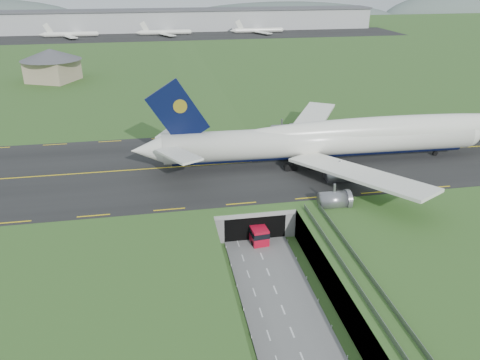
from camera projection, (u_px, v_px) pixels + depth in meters
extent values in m
plane|color=#335722|center=(264.00, 263.00, 83.73)|extent=(900.00, 900.00, 0.00)
cube|color=gray|center=(265.00, 249.00, 82.49)|extent=(800.00, 800.00, 6.00)
cube|color=slate|center=(274.00, 288.00, 76.96)|extent=(12.00, 75.00, 0.20)
cube|color=black|center=(234.00, 163.00, 110.82)|extent=(800.00, 44.00, 0.18)
cube|color=gray|center=(245.00, 191.00, 98.51)|extent=(16.00, 22.00, 1.00)
cube|color=gray|center=(212.00, 204.00, 98.40)|extent=(2.00, 22.00, 6.00)
cube|color=gray|center=(276.00, 199.00, 100.67)|extent=(2.00, 22.00, 6.00)
cube|color=black|center=(249.00, 214.00, 95.26)|extent=(12.00, 12.00, 5.00)
cube|color=#A8A8A3|center=(255.00, 215.00, 88.55)|extent=(17.00, 0.50, 0.80)
cube|color=#A8A8A3|center=(369.00, 295.00, 66.53)|extent=(3.00, 53.00, 0.50)
cube|color=gray|center=(361.00, 291.00, 66.00)|extent=(0.06, 53.00, 1.00)
cube|color=gray|center=(379.00, 289.00, 66.45)|extent=(0.06, 53.00, 1.00)
cylinder|color=#A8A8A3|center=(399.00, 360.00, 59.24)|extent=(0.90, 0.90, 5.60)
cylinder|color=#A8A8A3|center=(360.00, 300.00, 70.01)|extent=(0.90, 0.90, 5.60)
cylinder|color=#A8A8A3|center=(332.00, 256.00, 80.77)|extent=(0.90, 0.90, 5.60)
cylinder|color=white|center=(322.00, 141.00, 108.96)|extent=(73.55, 8.73, 6.91)
sphere|color=white|center=(466.00, 133.00, 114.10)|extent=(6.94, 6.94, 6.77)
cone|color=white|center=(148.00, 150.00, 103.37)|extent=(7.72, 6.75, 6.56)
ellipsoid|color=white|center=(402.00, 130.00, 111.10)|extent=(85.89, 8.48, 7.25)
ellipsoid|color=black|center=(463.00, 130.00, 113.59)|extent=(4.91, 3.14, 2.42)
cylinder|color=black|center=(321.00, 152.00, 110.07)|extent=(69.78, 4.63, 2.90)
cube|color=white|center=(309.00, 123.00, 125.26)|extent=(23.31, 31.54, 2.91)
cube|color=white|center=(176.00, 130.00, 110.90)|extent=(10.07, 12.74, 1.11)
cube|color=white|center=(358.00, 174.00, 94.15)|extent=(22.11, 32.02, 2.91)
cube|color=white|center=(178.00, 155.00, 96.32)|extent=(9.66, 12.80, 1.11)
cube|color=black|center=(178.00, 113.00, 101.02)|extent=(13.74, 0.99, 15.28)
cylinder|color=gold|center=(180.00, 106.00, 100.43)|extent=(3.04, 0.83, 3.02)
cylinder|color=slate|center=(311.00, 144.00, 120.13)|extent=(5.70, 3.70, 3.56)
cylinder|color=slate|center=(281.00, 131.00, 129.62)|extent=(5.70, 3.70, 3.56)
cylinder|color=slate|center=(338.00, 175.00, 101.65)|extent=(5.70, 3.70, 3.56)
cylinder|color=slate|center=(333.00, 200.00, 90.73)|extent=(5.70, 3.70, 3.56)
cylinder|color=black|center=(435.00, 153.00, 115.05)|extent=(1.20, 0.57, 1.19)
cube|color=black|center=(301.00, 160.00, 110.19)|extent=(6.66, 7.71, 1.51)
cube|color=#B10B23|center=(256.00, 230.00, 90.93)|extent=(3.73, 8.30, 3.22)
cube|color=black|center=(256.00, 227.00, 90.67)|extent=(3.81, 8.41, 1.07)
cube|color=black|center=(256.00, 236.00, 91.49)|extent=(3.47, 7.74, 0.54)
cylinder|color=black|center=(253.00, 243.00, 88.74)|extent=(0.46, 1.00, 0.97)
cylinder|color=black|center=(245.00, 229.00, 93.45)|extent=(0.46, 1.00, 0.97)
cylinder|color=black|center=(267.00, 241.00, 89.42)|extent=(0.46, 1.00, 0.97)
cylinder|color=black|center=(258.00, 228.00, 94.14)|extent=(0.46, 1.00, 0.97)
cube|color=tan|center=(53.00, 71.00, 190.95)|extent=(21.70, 21.70, 8.72)
cone|color=#4C4C51|center=(50.00, 54.00, 188.26)|extent=(31.83, 31.83, 4.36)
cube|color=#B2B2B2|center=(174.00, 20.00, 347.27)|extent=(300.00, 22.00, 15.00)
cube|color=#4C4C51|center=(173.00, 10.00, 344.19)|extent=(302.00, 24.00, 1.20)
cube|color=black|center=(177.00, 36.00, 323.39)|extent=(320.00, 50.00, 0.08)
cylinder|color=white|center=(71.00, 34.00, 315.50)|extent=(34.00, 3.20, 3.20)
cylinder|color=white|center=(165.00, 32.00, 325.79)|extent=(34.00, 3.20, 3.20)
cylinder|color=white|center=(258.00, 30.00, 336.61)|extent=(34.00, 3.20, 3.20)
ellipsoid|color=#4E5E59|center=(284.00, 24.00, 490.57)|extent=(260.00, 91.00, 44.00)
ellipsoid|color=#4E5E59|center=(456.00, 20.00, 523.04)|extent=(180.00, 63.00, 60.00)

